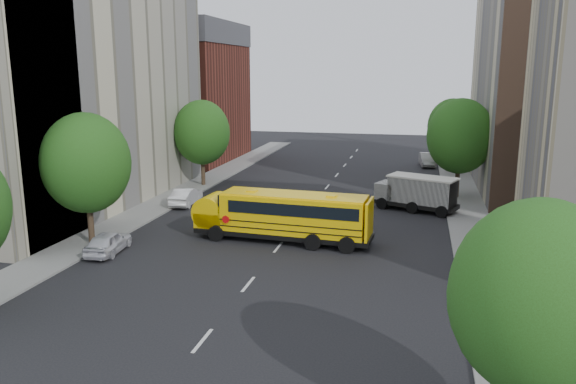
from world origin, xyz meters
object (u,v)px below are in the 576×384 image
(parked_car_1, at_px, (186,196))
(street_tree_3, at_px, (539,299))
(parked_car_0, at_px, (108,242))
(safari_truck, at_px, (416,192))
(school_bus, at_px, (281,214))
(street_tree_1, at_px, (86,163))
(street_tree_4, at_px, (460,136))
(street_tree_2, at_px, (202,132))
(parked_car_5, at_px, (427,160))
(street_tree_5, at_px, (452,126))
(parked_car_4, at_px, (429,187))

(parked_car_1, bearing_deg, street_tree_3, 125.42)
(parked_car_0, bearing_deg, safari_truck, -145.95)
(school_bus, xyz_separation_m, parked_car_1, (-9.47, 7.44, -1.03))
(street_tree_1, relative_size, school_bus, 0.72)
(street_tree_3, distance_m, street_tree_4, 32.01)
(street_tree_2, distance_m, safari_truck, 19.75)
(street_tree_1, xyz_separation_m, parked_car_5, (19.80, 33.56, -4.25))
(school_bus, bearing_deg, street_tree_4, 56.57)
(parked_car_1, xyz_separation_m, parked_car_5, (18.40, 22.76, 0.03))
(street_tree_5, xyz_separation_m, school_bus, (-11.13, -26.65, -2.99))
(street_tree_1, distance_m, street_tree_3, 26.08)
(parked_car_5, bearing_deg, street_tree_2, -147.65)
(street_tree_4, height_order, parked_car_5, street_tree_4)
(school_bus, distance_m, safari_truck, 12.49)
(safari_truck, relative_size, parked_car_0, 1.69)
(street_tree_1, relative_size, street_tree_3, 1.11)
(street_tree_2, distance_m, parked_car_1, 8.43)
(street_tree_1, height_order, street_tree_5, street_tree_1)
(parked_car_4, relative_size, parked_car_5, 0.89)
(street_tree_4, height_order, parked_car_0, street_tree_4)
(parked_car_4, bearing_deg, street_tree_5, 77.03)
(street_tree_3, relative_size, school_bus, 0.65)
(street_tree_3, bearing_deg, street_tree_2, 124.51)
(street_tree_1, height_order, parked_car_0, street_tree_1)
(safari_truck, bearing_deg, parked_car_4, 101.67)
(school_bus, bearing_deg, safari_truck, 54.41)
(street_tree_4, distance_m, parked_car_4, 5.05)
(street_tree_3, distance_m, street_tree_5, 44.00)
(street_tree_1, xyz_separation_m, street_tree_3, (22.00, -14.00, -0.50))
(street_tree_1, height_order, safari_truck, street_tree_1)
(safari_truck, bearing_deg, street_tree_2, -173.72)
(street_tree_1, height_order, street_tree_4, street_tree_4)
(street_tree_2, bearing_deg, street_tree_5, 28.61)
(street_tree_3, bearing_deg, street_tree_1, 147.53)
(street_tree_4, height_order, street_tree_5, street_tree_4)
(street_tree_3, xyz_separation_m, street_tree_5, (-0.00, 44.00, 0.25))
(street_tree_3, distance_m, parked_car_0, 24.19)
(street_tree_2, height_order, parked_car_0, street_tree_2)
(street_tree_5, relative_size, parked_car_5, 1.75)
(parked_car_5, bearing_deg, parked_car_1, -134.76)
(parked_car_5, bearing_deg, street_tree_5, -64.07)
(street_tree_5, height_order, parked_car_1, street_tree_5)
(street_tree_3, distance_m, parked_car_1, 32.46)
(safari_truck, bearing_deg, parked_car_1, -151.60)
(street_tree_1, distance_m, parked_car_5, 39.19)
(street_tree_2, relative_size, street_tree_4, 0.95)
(parked_car_4, bearing_deg, school_bus, -121.34)
(school_bus, xyz_separation_m, parked_car_5, (8.93, 30.21, -1.00))
(safari_truck, height_order, parked_car_0, safari_truck)
(street_tree_3, xyz_separation_m, school_bus, (-11.13, 17.35, -2.74))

